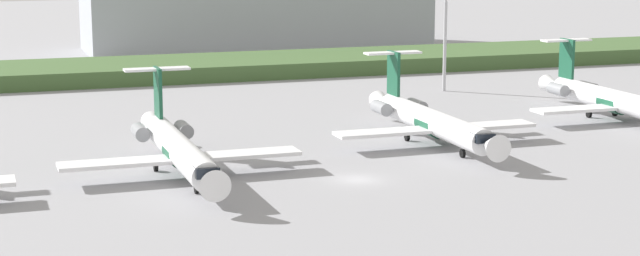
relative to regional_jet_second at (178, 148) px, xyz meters
The scene contains 7 objects.
ground_plane 27.23m from the regional_jet_second, 55.58° to the left, with size 500.00×500.00×0.00m, color #939399.
grass_berm 69.94m from the regional_jet_second, 77.34° to the left, with size 320.00×20.00×2.49m, color #426033.
regional_jet_second is the anchor object (origin of this frame).
regional_jet_third 29.59m from the regional_jet_second, 11.35° to the left, with size 22.81×31.00×9.00m.
regional_jet_fourth 57.68m from the regional_jet_second, 11.98° to the left, with size 22.81×31.00×9.00m.
antenna_mast 61.92m from the regional_jet_second, 40.28° to the left, with size 4.40×0.50×20.55m.
distant_hangar 110.41m from the regional_jet_second, 70.68° to the left, with size 67.82×21.74×13.56m, color #9EA3AD.
Camera 1 is at (-33.36, -87.43, 22.63)m, focal length 57.67 mm.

